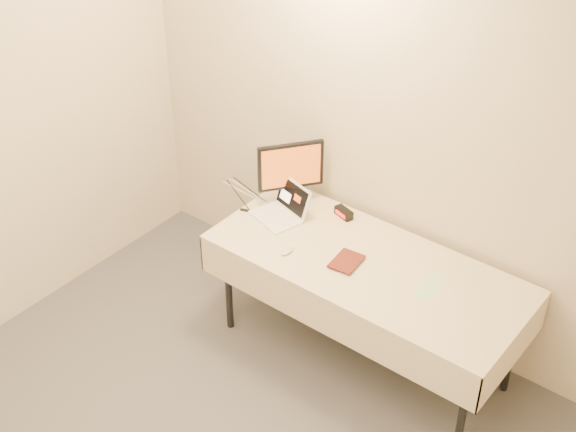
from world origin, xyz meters
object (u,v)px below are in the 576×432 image
Objects in this scene: monitor at (291,169)px; book at (335,245)px; table at (367,271)px; laptop at (283,209)px.

monitor is 0.65m from book.
book is (-0.17, -0.09, 0.16)m from table.
table is at bearing 21.08° from book.
laptop is 0.53m from book.
book is (0.56, -0.30, -0.15)m from monitor.
book is at bearing -81.37° from monitor.
table is 0.82m from monitor.
book is at bearing -152.79° from table.
table is at bearing 9.56° from laptop.
monitor is at bearing 145.60° from book.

